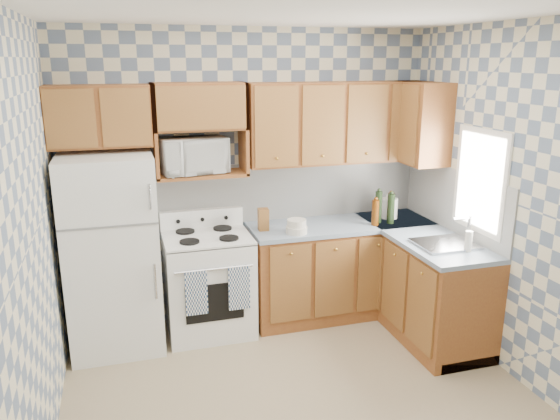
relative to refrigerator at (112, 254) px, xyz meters
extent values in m
plane|color=gray|center=(1.27, -1.25, -0.84)|extent=(3.40, 3.40, 0.00)
cube|color=slate|center=(1.27, 0.35, 0.51)|extent=(3.40, 0.02, 2.70)
cube|color=slate|center=(2.97, -1.25, 0.51)|extent=(0.02, 3.20, 2.70)
cube|color=silver|center=(1.68, 0.34, 0.36)|extent=(2.60, 0.02, 0.56)
cube|color=silver|center=(2.96, -0.45, 0.36)|extent=(0.02, 1.60, 0.56)
cube|color=white|center=(0.00, 0.00, 0.00)|extent=(0.75, 0.70, 1.68)
cube|color=white|center=(0.80, 0.03, -0.39)|extent=(0.76, 0.65, 0.90)
cube|color=silver|center=(0.80, 0.03, 0.07)|extent=(0.76, 0.65, 0.02)
cube|color=white|center=(0.80, 0.30, 0.16)|extent=(0.76, 0.08, 0.17)
cube|color=navy|center=(0.65, -0.32, -0.30)|extent=(0.18, 0.02, 0.39)
cube|color=navy|center=(1.01, -0.32, -0.30)|extent=(0.18, 0.02, 0.39)
cube|color=brown|center=(2.10, 0.05, -0.40)|extent=(1.75, 0.60, 0.88)
cube|color=brown|center=(2.67, -0.45, -0.40)|extent=(0.60, 1.60, 0.88)
cube|color=gray|center=(2.10, 0.05, 0.06)|extent=(1.77, 0.63, 0.04)
cube|color=gray|center=(2.67, -0.45, 0.06)|extent=(0.63, 1.60, 0.04)
cube|color=brown|center=(2.10, 0.19, 1.01)|extent=(1.75, 0.33, 0.74)
cube|color=brown|center=(-0.02, 0.19, 1.13)|extent=(0.82, 0.33, 0.50)
cube|color=brown|center=(2.81, 0.00, 1.01)|extent=(0.33, 0.70, 0.74)
cube|color=brown|center=(0.80, 0.19, 0.60)|extent=(0.80, 0.33, 0.03)
imported|color=white|center=(0.73, 0.21, 0.77)|extent=(0.63, 0.48, 0.31)
cube|color=#B7B7BC|center=(2.67, -0.80, 0.09)|extent=(0.48, 0.40, 0.03)
cube|color=silver|center=(2.96, -0.80, 0.61)|extent=(0.02, 0.66, 0.86)
cylinder|color=black|center=(2.43, -0.04, 0.23)|extent=(0.07, 0.07, 0.30)
cylinder|color=black|center=(2.53, -0.10, 0.22)|extent=(0.07, 0.07, 0.28)
cylinder|color=#532707|center=(2.58, 0.00, 0.21)|extent=(0.07, 0.07, 0.26)
cylinder|color=#532707|center=(2.36, -0.12, 0.20)|extent=(0.07, 0.07, 0.24)
cube|color=brown|center=(1.32, 0.03, 0.18)|extent=(0.10, 0.10, 0.20)
cylinder|color=white|center=(2.60, 0.06, 0.18)|extent=(0.16, 0.16, 0.20)
cylinder|color=beige|center=(2.77, -0.98, 0.17)|extent=(0.06, 0.06, 0.17)
camera|label=1|loc=(0.13, -4.54, 1.58)|focal=35.00mm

